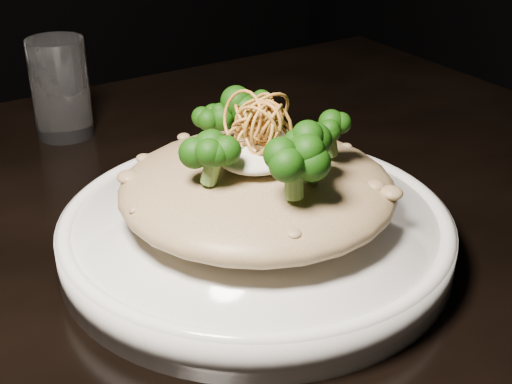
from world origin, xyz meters
TOP-DOWN VIEW (x-y plane):
  - table at (0.00, 0.00)m, footprint 1.10×0.80m
  - plate at (0.06, -0.06)m, footprint 0.31×0.31m
  - risotto at (0.06, -0.06)m, footprint 0.22×0.22m
  - broccoli at (0.06, -0.06)m, footprint 0.15×0.15m
  - cheese at (0.06, -0.06)m, footprint 0.06×0.06m
  - shallots at (0.06, -0.06)m, footprint 0.07×0.07m
  - drinking_glass at (0.01, 0.26)m, footprint 0.07×0.07m

SIDE VIEW (x-z plane):
  - table at x=0.00m, z-range 0.29..1.04m
  - plate at x=0.06m, z-range 0.75..0.78m
  - drinking_glass at x=0.01m, z-range 0.75..0.86m
  - risotto at x=0.06m, z-range 0.78..0.83m
  - cheese at x=0.06m, z-range 0.83..0.85m
  - broccoli at x=0.06m, z-range 0.83..0.88m
  - shallots at x=0.06m, z-range 0.85..0.89m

